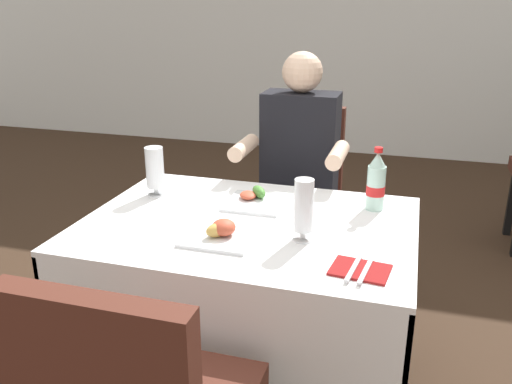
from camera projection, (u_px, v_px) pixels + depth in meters
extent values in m
cube|color=white|center=(248.00, 224.00, 1.95)|extent=(1.19, 0.87, 0.02)
cube|color=white|center=(207.00, 329.00, 1.63)|extent=(1.19, 0.02, 0.32)
cube|color=white|center=(277.00, 223.00, 2.39)|extent=(1.19, 0.02, 0.32)
cube|color=white|center=(110.00, 247.00, 2.17)|extent=(0.02, 0.87, 0.32)
cube|color=white|center=(411.00, 288.00, 1.85)|extent=(0.02, 0.87, 0.32)
cube|color=#472D1E|center=(71.00, 342.00, 1.88)|extent=(0.07, 0.07, 0.70)
cube|color=#472D1E|center=(165.00, 252.00, 2.56)|extent=(0.07, 0.07, 0.70)
cube|color=#472D1E|center=(396.00, 283.00, 2.27)|extent=(0.07, 0.07, 0.70)
cube|color=#4C2319|center=(292.00, 210.00, 2.69)|extent=(0.44, 0.44, 0.08)
cube|color=#4C2319|center=(304.00, 147.00, 2.83)|extent=(0.42, 0.06, 0.44)
cube|color=black|center=(250.00, 267.00, 2.67)|extent=(0.04, 0.04, 0.45)
cube|color=black|center=(317.00, 277.00, 2.58)|extent=(0.04, 0.04, 0.45)
cube|color=black|center=(268.00, 240.00, 2.98)|extent=(0.04, 0.04, 0.45)
cube|color=black|center=(329.00, 248.00, 2.89)|extent=(0.04, 0.04, 0.45)
cylinder|color=#282D42|center=(270.00, 274.00, 2.61)|extent=(0.10, 0.10, 0.45)
cylinder|color=#282D42|center=(303.00, 278.00, 2.57)|extent=(0.10, 0.10, 0.45)
cube|color=#282D42|center=(295.00, 209.00, 2.64)|extent=(0.34, 0.36, 0.12)
cube|color=black|center=(300.00, 144.00, 2.61)|extent=(0.36, 0.20, 0.50)
sphere|color=beige|center=(302.00, 72.00, 2.49)|extent=(0.19, 0.19, 0.19)
cylinder|color=beige|center=(244.00, 148.00, 2.45)|extent=(0.07, 0.26, 0.07)
cylinder|color=beige|center=(338.00, 155.00, 2.33)|extent=(0.07, 0.26, 0.07)
cube|color=white|center=(221.00, 236.00, 1.82)|extent=(0.24, 0.24, 0.01)
ellipsoid|color=#C14C33|center=(224.00, 227.00, 1.80)|extent=(0.09, 0.09, 0.05)
ellipsoid|color=#4C8E38|center=(223.00, 229.00, 1.81)|extent=(0.07, 0.08, 0.04)
ellipsoid|color=gold|center=(218.00, 230.00, 1.79)|extent=(0.09, 0.10, 0.05)
cube|color=white|center=(256.00, 203.00, 2.11)|extent=(0.23, 0.23, 0.01)
ellipsoid|color=#C14C33|center=(248.00, 195.00, 2.14)|extent=(0.09, 0.10, 0.03)
ellipsoid|color=#4C8E38|center=(259.00, 192.00, 2.15)|extent=(0.09, 0.10, 0.04)
cylinder|color=white|center=(303.00, 239.00, 1.80)|extent=(0.07, 0.07, 0.01)
cylinder|color=white|center=(303.00, 234.00, 1.79)|extent=(0.02, 0.02, 0.03)
cylinder|color=white|center=(304.00, 205.00, 1.76)|extent=(0.06, 0.06, 0.18)
cylinder|color=black|center=(303.00, 215.00, 1.77)|extent=(0.06, 0.06, 0.11)
cylinder|color=white|center=(156.00, 194.00, 2.21)|extent=(0.07, 0.07, 0.01)
cylinder|color=white|center=(156.00, 190.00, 2.21)|extent=(0.02, 0.02, 0.03)
cylinder|color=white|center=(155.00, 167.00, 2.17)|extent=(0.07, 0.07, 0.17)
cylinder|color=gold|center=(155.00, 171.00, 2.18)|extent=(0.07, 0.07, 0.14)
cylinder|color=silver|center=(376.00, 188.00, 2.04)|extent=(0.07, 0.07, 0.17)
cylinder|color=red|center=(375.00, 190.00, 2.04)|extent=(0.07, 0.07, 0.04)
cone|color=silver|center=(378.00, 159.00, 2.00)|extent=(0.06, 0.06, 0.05)
cylinder|color=red|center=(379.00, 150.00, 1.99)|extent=(0.03, 0.03, 0.02)
cube|color=maroon|center=(360.00, 270.00, 1.59)|extent=(0.18, 0.15, 0.01)
cube|color=silver|center=(354.00, 267.00, 1.60)|extent=(0.04, 0.19, 0.01)
cube|color=silver|center=(366.00, 269.00, 1.58)|extent=(0.04, 0.19, 0.01)
cube|color=black|center=(511.00, 203.00, 3.53)|extent=(0.04, 0.04, 0.45)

